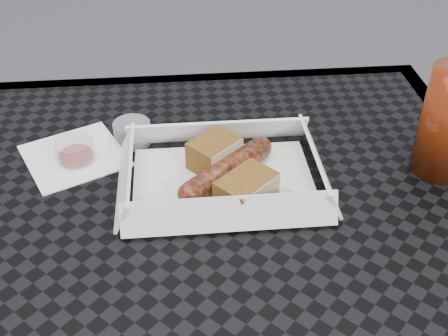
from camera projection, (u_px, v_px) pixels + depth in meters
name	position (u px, v px, depth m)	size (l,w,h in m)	color
patio_table	(184.00, 296.00, 0.65)	(0.80, 0.80, 0.74)	black
food_tray	(223.00, 181.00, 0.69)	(0.22, 0.15, 0.00)	white
bratwurst	(227.00, 170.00, 0.68)	(0.12, 0.11, 0.03)	maroon
bread_near	(214.00, 153.00, 0.70)	(0.06, 0.04, 0.04)	brown
bread_far	(246.00, 190.00, 0.65)	(0.07, 0.04, 0.03)	brown
veg_garnish	(284.00, 203.00, 0.65)	(0.03, 0.03, 0.00)	#D94009
napkin	(75.00, 156.00, 0.74)	(0.12, 0.12, 0.00)	white
condiment_cup_sauce	(75.00, 151.00, 0.72)	(0.05, 0.05, 0.03)	maroon
condiment_cup_empty	(132.00, 133.00, 0.76)	(0.05, 0.05, 0.03)	silver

